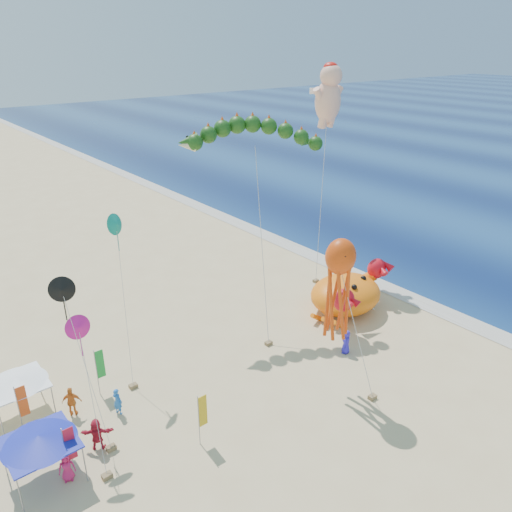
{
  "coord_description": "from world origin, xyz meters",
  "views": [
    {
      "loc": [
        -21.72,
        -22.34,
        20.04
      ],
      "look_at": [
        -2.0,
        2.0,
        6.5
      ],
      "focal_mm": 35.0,
      "sensor_mm": 36.0,
      "label": 1
    }
  ],
  "objects_px": {
    "canopy_white": "(17,381)",
    "octopus_kite": "(339,281)",
    "cherub_kite": "(329,94)",
    "dragon_kite": "(253,139)",
    "crab_inflatable": "(347,293)",
    "canopy_blue": "(39,440)"
  },
  "relations": [
    {
      "from": "cherub_kite",
      "to": "canopy_white",
      "type": "xyz_separation_m",
      "value": [
        -29.08,
        -4.49,
        -13.43
      ]
    },
    {
      "from": "cherub_kite",
      "to": "dragon_kite",
      "type": "bearing_deg",
      "value": -165.66
    },
    {
      "from": "dragon_kite",
      "to": "cherub_kite",
      "type": "height_order",
      "value": "cherub_kite"
    },
    {
      "from": "dragon_kite",
      "to": "canopy_blue",
      "type": "xyz_separation_m",
      "value": [
        -19.09,
        -7.28,
        -11.12
      ]
    },
    {
      "from": "dragon_kite",
      "to": "canopy_white",
      "type": "xyz_separation_m",
      "value": [
        -18.62,
        -1.82,
        -11.12
      ]
    },
    {
      "from": "canopy_blue",
      "to": "canopy_white",
      "type": "xyz_separation_m",
      "value": [
        0.47,
        5.46,
        -0.0
      ]
    },
    {
      "from": "dragon_kite",
      "to": "octopus_kite",
      "type": "height_order",
      "value": "dragon_kite"
    },
    {
      "from": "dragon_kite",
      "to": "canopy_white",
      "type": "bearing_deg",
      "value": -174.42
    },
    {
      "from": "dragon_kite",
      "to": "canopy_blue",
      "type": "height_order",
      "value": "dragon_kite"
    },
    {
      "from": "dragon_kite",
      "to": "canopy_blue",
      "type": "relative_size",
      "value": 4.15
    },
    {
      "from": "dragon_kite",
      "to": "octopus_kite",
      "type": "bearing_deg",
      "value": -103.05
    },
    {
      "from": "octopus_kite",
      "to": "crab_inflatable",
      "type": "bearing_deg",
      "value": 36.35
    },
    {
      "from": "crab_inflatable",
      "to": "cherub_kite",
      "type": "relative_size",
      "value": 0.45
    },
    {
      "from": "octopus_kite",
      "to": "dragon_kite",
      "type": "bearing_deg",
      "value": 76.95
    },
    {
      "from": "cherub_kite",
      "to": "canopy_blue",
      "type": "bearing_deg",
      "value": -161.39
    },
    {
      "from": "dragon_kite",
      "to": "cherub_kite",
      "type": "distance_m",
      "value": 11.04
    },
    {
      "from": "canopy_blue",
      "to": "dragon_kite",
      "type": "bearing_deg",
      "value": 20.87
    },
    {
      "from": "octopus_kite",
      "to": "canopy_blue",
      "type": "distance_m",
      "value": 17.62
    },
    {
      "from": "dragon_kite",
      "to": "canopy_white",
      "type": "relative_size",
      "value": 4.44
    },
    {
      "from": "canopy_white",
      "to": "octopus_kite",
      "type": "bearing_deg",
      "value": -30.07
    },
    {
      "from": "crab_inflatable",
      "to": "octopus_kite",
      "type": "xyz_separation_m",
      "value": [
        -7.78,
        -5.73,
        5.66
      ]
    },
    {
      "from": "octopus_kite",
      "to": "cherub_kite",
      "type": "bearing_deg",
      "value": 46.59
    }
  ]
}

